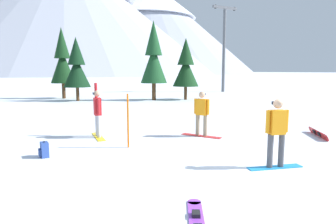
{
  "coord_description": "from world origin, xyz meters",
  "views": [
    {
      "loc": [
        -5.54,
        -6.31,
        2.5
      ],
      "look_at": [
        -0.38,
        3.38,
        1.0
      ],
      "focal_mm": 32.42,
      "sensor_mm": 36.0,
      "label": 1
    }
  ],
  "objects": [
    {
      "name": "loose_snowboard_far_spare",
      "position": [
        4.87,
        1.03,
        0.12
      ],
      "size": [
        1.16,
        1.63,
        0.24
      ],
      "color": "red",
      "rests_on": "ground_plane"
    },
    {
      "name": "snowboarder_background",
      "position": [
        -2.57,
        4.89,
        0.97
      ],
      "size": [
        0.45,
        1.61,
        2.04
      ],
      "color": "yellow",
      "rests_on": "ground_plane"
    },
    {
      "name": "ski_lift_tower",
      "position": [
        17.31,
        22.6,
        5.69
      ],
      "size": [
        3.41,
        0.36,
        9.92
      ],
      "color": "#595B60",
      "rests_on": "ground_plane"
    },
    {
      "name": "pine_tree_tall",
      "position": [
        -0.98,
        22.34,
        3.44
      ],
      "size": [
        2.14,
        2.14,
        6.32
      ],
      "color": "#472D19",
      "rests_on": "ground_plane"
    },
    {
      "name": "peak_central_summit",
      "position": [
        100.87,
        227.13,
        38.87
      ],
      "size": [
        172.03,
        172.03,
        74.4
      ],
      "color": "#9EA3B2",
      "rests_on": "ground_plane"
    },
    {
      "name": "pine_tree_twin",
      "position": [
        5.53,
        17.03,
        3.62
      ],
      "size": [
        2.23,
        2.23,
        6.65
      ],
      "color": "#472D19",
      "rests_on": "ground_plane"
    },
    {
      "name": "snowboarder_midground",
      "position": [
        0.96,
        3.16,
        0.91
      ],
      "size": [
        1.06,
        1.52,
        1.72
      ],
      "color": "red",
      "rests_on": "ground_plane"
    },
    {
      "name": "trail_marker_pole",
      "position": [
        -2.12,
        2.87,
        0.88
      ],
      "size": [
        0.06,
        0.06,
        1.77
      ],
      "primitive_type": "cylinder",
      "color": "orange",
      "rests_on": "ground_plane"
    },
    {
      "name": "ground_plane",
      "position": [
        0.0,
        0.0,
        0.0
      ],
      "size": [
        800.0,
        800.0,
        0.0
      ],
      "primitive_type": "plane",
      "color": "silver"
    },
    {
      "name": "loose_snowboard_near_left",
      "position": [
        -2.92,
        -2.41,
        0.02
      ],
      "size": [
        1.16,
        1.76,
        0.09
      ],
      "color": "#993FD8",
      "rests_on": "ground_plane"
    },
    {
      "name": "backpack_blue",
      "position": [
        -4.69,
        2.96,
        0.21
      ],
      "size": [
        0.27,
        0.33,
        0.47
      ],
      "color": "#2D4C9E",
      "rests_on": "ground_plane"
    },
    {
      "name": "pine_tree_leaning",
      "position": [
        8.17,
        16.18,
        2.87
      ],
      "size": [
        2.23,
        2.23,
        5.26
      ],
      "color": "#472D19",
      "rests_on": "ground_plane"
    },
    {
      "name": "peak_west_ridge",
      "position": [
        32.14,
        204.68,
        41.03
      ],
      "size": [
        193.66,
        193.66,
        78.54
      ],
      "color": "#9EA3B2",
      "rests_on": "ground_plane"
    },
    {
      "name": "pine_tree_slender",
      "position": [
        -0.34,
        19.45,
        2.85
      ],
      "size": [
        2.19,
        2.19,
        5.23
      ],
      "color": "#472D19",
      "rests_on": "ground_plane"
    },
    {
      "name": "snowboarder_foreground",
      "position": [
        0.49,
        -0.91,
        0.95
      ],
      "size": [
        1.5,
        0.66,
        1.79
      ],
      "color": "#1E8CD8",
      "rests_on": "ground_plane"
    }
  ]
}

